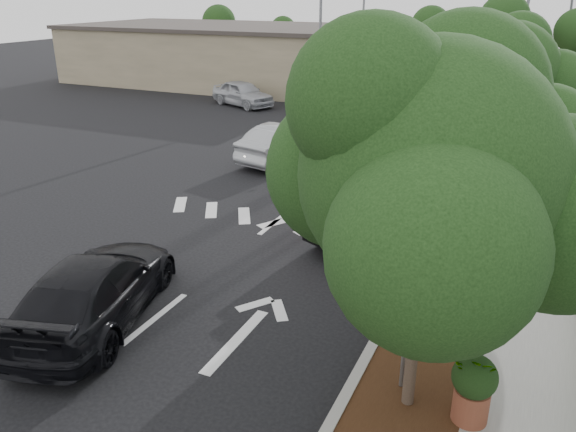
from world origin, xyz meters
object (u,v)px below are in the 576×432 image
Objects in this scene: black_suv_oncoming at (95,289)px; speed_hump_sign at (408,308)px; silver_suv_ahead at (421,155)px; red_jeep at (382,205)px.

speed_hump_sign is (6.46, 0.36, 0.96)m from black_suv_oncoming.
silver_suv_ahead is at bearing -122.76° from black_suv_oncoming.
silver_suv_ahead is (-0.34, 6.83, -0.34)m from red_jeep.
red_jeep is at bearing 116.02° from speed_hump_sign.
black_suv_oncoming is at bearing -100.23° from red_jeep.
red_jeep is at bearing -139.82° from black_suv_oncoming.
red_jeep is at bearing -75.57° from silver_suv_ahead.
black_suv_oncoming is 6.55m from speed_hump_sign.
silver_suv_ahead is 2.09× the size of speed_hump_sign.
speed_hump_sign is at bearing -47.39° from red_jeep.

